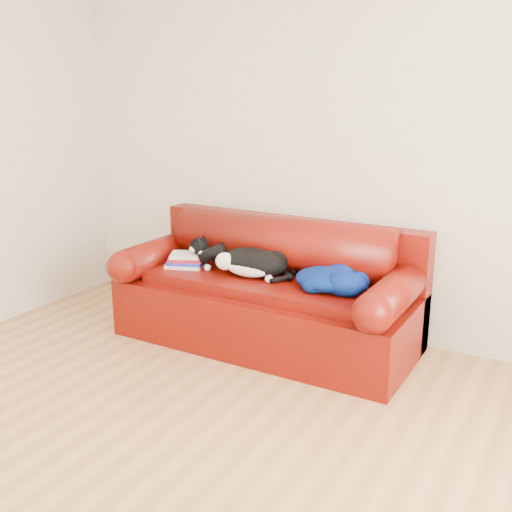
{
  "coord_description": "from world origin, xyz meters",
  "views": [
    {
      "loc": [
        1.69,
        -2.02,
        1.77
      ],
      "look_at": [
        -0.25,
        1.35,
        0.68
      ],
      "focal_mm": 42.0,
      "sensor_mm": 36.0,
      "label": 1
    }
  ],
  "objects_px": {
    "sofa_base": "(266,311)",
    "cat": "(251,263)",
    "book_stack": "(187,260)",
    "blanket": "(330,278)"
  },
  "relations": [
    {
      "from": "sofa_base",
      "to": "blanket",
      "type": "relative_size",
      "value": 4.01
    },
    {
      "from": "sofa_base",
      "to": "blanket",
      "type": "xyz_separation_m",
      "value": [
        0.5,
        -0.03,
        0.33
      ]
    },
    {
      "from": "sofa_base",
      "to": "book_stack",
      "type": "xyz_separation_m",
      "value": [
        -0.63,
        -0.09,
        0.31
      ]
    },
    {
      "from": "book_stack",
      "to": "blanket",
      "type": "xyz_separation_m",
      "value": [
        1.12,
        0.06,
        0.02
      ]
    },
    {
      "from": "book_stack",
      "to": "cat",
      "type": "relative_size",
      "value": 0.45
    },
    {
      "from": "sofa_base",
      "to": "cat",
      "type": "relative_size",
      "value": 2.97
    },
    {
      "from": "sofa_base",
      "to": "book_stack",
      "type": "height_order",
      "value": "book_stack"
    },
    {
      "from": "sofa_base",
      "to": "cat",
      "type": "xyz_separation_m",
      "value": [
        -0.09,
        -0.06,
        0.36
      ]
    },
    {
      "from": "cat",
      "to": "blanket",
      "type": "relative_size",
      "value": 1.35
    },
    {
      "from": "sofa_base",
      "to": "blanket",
      "type": "bearing_deg",
      "value": -3.24
    }
  ]
}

